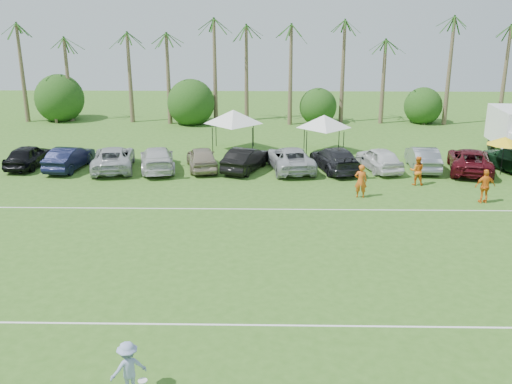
{
  "coord_description": "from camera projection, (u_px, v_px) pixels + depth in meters",
  "views": [
    {
      "loc": [
        1.18,
        -15.5,
        10.63
      ],
      "look_at": [
        0.63,
        12.15,
        1.6
      ],
      "focal_mm": 40.0,
      "sensor_mm": 36.0,
      "label": 1
    }
  ],
  "objects": [
    {
      "name": "canopy_tent_right",
      "position": [
        324.0,
        115.0,
        42.52
      ],
      "size": [
        4.19,
        4.19,
        3.39
      ],
      "color": "black",
      "rests_on": "ground"
    },
    {
      "name": "canopy_tent_left",
      "position": [
        233.0,
        110.0,
        43.12
      ],
      "size": [
        4.57,
        4.57,
        3.7
      ],
      "color": "black",
      "rests_on": "ground"
    },
    {
      "name": "parked_car_3",
      "position": [
        157.0,
        159.0,
        38.65
      ],
      "size": [
        3.31,
        5.79,
        1.58
      ],
      "primitive_type": "imported",
      "rotation": [
        0.0,
        0.0,
        3.35
      ],
      "color": "silver",
      "rests_on": "ground"
    },
    {
      "name": "parked_car_4",
      "position": [
        202.0,
        158.0,
        38.82
      ],
      "size": [
        2.8,
        4.93,
        1.58
      ],
      "primitive_type": "imported",
      "rotation": [
        0.0,
        0.0,
        3.35
      ],
      "color": "gray",
      "rests_on": "ground"
    },
    {
      "name": "palm_tree_9",
      "position": [
        454.0,
        33.0,
        51.24
      ],
      "size": [
        2.4,
        2.4,
        9.9
      ],
      "color": "brown",
      "rests_on": "ground"
    },
    {
      "name": "market_umbrella",
      "position": [
        505.0,
        141.0,
        37.07
      ],
      "size": [
        2.3,
        2.3,
        2.56
      ],
      "color": "black",
      "rests_on": "ground"
    },
    {
      "name": "palm_tree_0",
      "position": [
        15.0,
        42.0,
        52.26
      ],
      "size": [
        2.4,
        2.4,
        8.9
      ],
      "color": "brown",
      "rests_on": "ground"
    },
    {
      "name": "ground",
      "position": [
        229.0,
        359.0,
        18.05
      ],
      "size": [
        120.0,
        120.0,
        0.0
      ],
      "primitive_type": "plane",
      "color": "#37631D",
      "rests_on": "ground"
    },
    {
      "name": "bush_tree_1",
      "position": [
        193.0,
        103.0,
        54.68
      ],
      "size": [
        4.0,
        4.0,
        4.0
      ],
      "color": "brown",
      "rests_on": "ground"
    },
    {
      "name": "sideline_player_c",
      "position": [
        485.0,
        186.0,
        32.09
      ],
      "size": [
        1.18,
        0.55,
        1.96
      ],
      "primitive_type": "imported",
      "rotation": [
        0.0,
        0.0,
        3.21
      ],
      "color": "orange",
      "rests_on": "ground"
    },
    {
      "name": "bush_tree_0",
      "position": [
        58.0,
        103.0,
        54.92
      ],
      "size": [
        4.0,
        4.0,
        4.0
      ],
      "color": "brown",
      "rests_on": "ground"
    },
    {
      "name": "parked_car_1",
      "position": [
        69.0,
        158.0,
        38.83
      ],
      "size": [
        2.3,
        4.98,
        1.58
      ],
      "primitive_type": "imported",
      "rotation": [
        0.0,
        0.0,
        3.01
      ],
      "color": "black",
      "rests_on": "ground"
    },
    {
      "name": "parked_car_6",
      "position": [
        290.0,
        158.0,
        38.69
      ],
      "size": [
        3.51,
        6.04,
        1.58
      ],
      "primitive_type": "imported",
      "rotation": [
        0.0,
        0.0,
        3.3
      ],
      "color": "#A9AAAF",
      "rests_on": "ground"
    },
    {
      "name": "parked_car_5",
      "position": [
        246.0,
        159.0,
        38.55
      ],
      "size": [
        3.31,
        5.08,
        1.58
      ],
      "primitive_type": "imported",
      "rotation": [
        0.0,
        0.0,
        2.77
      ],
      "color": "black",
      "rests_on": "ground"
    },
    {
      "name": "parked_car_0",
      "position": [
        28.0,
        156.0,
        39.34
      ],
      "size": [
        2.17,
        4.75,
        1.58
      ],
      "primitive_type": "imported",
      "rotation": [
        0.0,
        0.0,
        3.07
      ],
      "color": "black",
      "rests_on": "ground"
    },
    {
      "name": "palm_tree_1",
      "position": [
        68.0,
        33.0,
        51.9
      ],
      "size": [
        2.4,
        2.4,
        9.9
      ],
      "color": "brown",
      "rests_on": "ground"
    },
    {
      "name": "parked_car_8",
      "position": [
        379.0,
        159.0,
        38.62
      ],
      "size": [
        2.92,
        4.95,
        1.58
      ],
      "primitive_type": "imported",
      "rotation": [
        0.0,
        0.0,
        3.38
      ],
      "color": "silver",
      "rests_on": "ground"
    },
    {
      "name": "palm_tree_7",
      "position": [
        344.0,
        13.0,
        50.9
      ],
      "size": [
        2.4,
        2.4,
        11.9
      ],
      "color": "brown",
      "rests_on": "ground"
    },
    {
      "name": "parked_car_11",
      "position": [
        512.0,
        159.0,
        38.63
      ],
      "size": [
        4.06,
        5.88,
        1.58
      ],
      "primitive_type": "imported",
      "rotation": [
        0.0,
        0.0,
        3.52
      ],
      "color": "#14361B",
      "rests_on": "ground"
    },
    {
      "name": "palm_tree_2",
      "position": [
        122.0,
        23.0,
        51.54
      ],
      "size": [
        2.4,
        2.4,
        10.9
      ],
      "color": "brown",
      "rests_on": "ground"
    },
    {
      "name": "frisbee_player",
      "position": [
        128.0,
        368.0,
        16.23
      ],
      "size": [
        1.22,
        1.04,
        1.64
      ],
      "rotation": [
        0.0,
        0.0,
        3.65
      ],
      "color": "#8E9BCA",
      "rests_on": "ground"
    },
    {
      "name": "field_lines",
      "position": [
        240.0,
        254.0,
        25.66
      ],
      "size": [
        80.0,
        12.1,
        0.01
      ],
      "color": "white",
      "rests_on": "ground"
    },
    {
      "name": "palm_tree_8",
      "position": [
        398.0,
        43.0,
        51.61
      ],
      "size": [
        2.4,
        2.4,
        8.9
      ],
      "color": "brown",
      "rests_on": "ground"
    },
    {
      "name": "sideline_player_a",
      "position": [
        361.0,
        181.0,
        33.01
      ],
      "size": [
        0.76,
        0.54,
        1.98
      ],
      "primitive_type": "imported",
      "rotation": [
        0.0,
        0.0,
        3.05
      ],
      "color": "#D65917",
      "rests_on": "ground"
    },
    {
      "name": "bush_tree_2",
      "position": [
        318.0,
        103.0,
        54.45
      ],
      "size": [
        4.0,
        4.0,
        4.0
      ],
      "color": "brown",
      "rests_on": "ground"
    },
    {
      "name": "parked_car_2",
      "position": [
        113.0,
        158.0,
        38.78
      ],
      "size": [
        3.56,
        6.05,
        1.58
      ],
      "primitive_type": "imported",
      "rotation": [
        0.0,
        0.0,
        3.31
      ],
      "color": "#ADAFB3",
      "rests_on": "ground"
    },
    {
      "name": "palm_tree_5",
      "position": [
        255.0,
        33.0,
        51.58
      ],
      "size": [
        2.4,
        2.4,
        9.9
      ],
      "color": "brown",
      "rests_on": "ground"
    },
    {
      "name": "parked_car_10",
      "position": [
        470.0,
        160.0,
        38.23
      ],
      "size": [
        3.88,
        6.14,
        1.58
      ],
      "primitive_type": "imported",
      "rotation": [
        0.0,
        0.0,
        2.91
      ],
      "color": "#4D0D14",
      "rests_on": "ground"
    },
    {
      "name": "parked_car_7",
      "position": [
        335.0,
        159.0,
        38.63
      ],
      "size": [
        3.45,
        5.82,
        1.58
      ],
      "primitive_type": "imported",
      "rotation": [
        0.0,
        0.0,
        3.38
      ],
      "color": "black",
      "rests_on": "ground"
    },
    {
      "name": "palm_tree_10",
      "position": [
        512.0,
        23.0,
        50.88
      ],
      "size": [
        2.4,
        2.4,
        10.9
      ],
      "color": "brown",
      "rests_on": "ground"
    },
    {
      "name": "palm_tree_3",
      "position": [
        166.0,
        13.0,
        51.2
      ],
      "size": [
        2.4,
        2.4,
        11.9
      ],
      "color": "brown",
      "rests_on": "ground"
    },
    {
      "name": "sideline_player_b",
      "position": [
        417.0,
        171.0,
        35.37
      ],
      "size": [
        0.96,
        0.79,
        1.83
      ],
      "primitive_type": "imported",
      "rotation": [
        0.0,
        0.0,
        3.02
      ],
      "color": "orange",
      "rests_on": "ground"
    },
    {
      "name": "palm_tree_4",
      "position": [
        211.0,
        43.0,
        51.93
      ],
      "size": [
        2.4,
        2.4,
        8.9
      ],
      "color": "brown",
      "rests_on": "ground"
    },
    {
      "name": "bush_tree_3",
      "position": [
        423.0,
        104.0,
        54.27
      ],
      "size": [
        4.0,
        4.0,
        4.0
      ],
      "color": "brown",
      "rests_on": "ground"
    },
    {
      "name": "palm_tree_6",
      "position": [
        299.0,
        23.0,
        51.24
      ],
      "size": [
        2.4,
        2.4,
        10.9
      ],
      "color": "brown",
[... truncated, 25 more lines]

